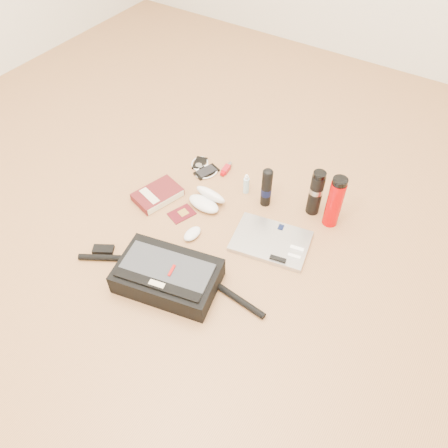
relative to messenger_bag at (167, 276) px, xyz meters
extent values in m
plane|color=#A27043|center=(0.01, 0.25, -0.05)|extent=(4.00, 4.00, 0.00)
cube|color=black|center=(0.00, 0.00, 0.00)|extent=(0.46, 0.34, 0.10)
cube|color=#2E3136|center=(0.00, -0.01, 0.05)|extent=(0.40, 0.26, 0.01)
cube|color=black|center=(0.02, -0.08, 0.05)|extent=(0.37, 0.12, 0.01)
cube|color=beige|center=(0.02, -0.08, 0.06)|extent=(0.07, 0.04, 0.01)
cube|color=#A30B08|center=(0.03, 0.00, 0.06)|extent=(0.02, 0.06, 0.02)
cylinder|color=black|center=(-0.30, -0.05, -0.04)|extent=(0.23, 0.15, 0.03)
cylinder|color=black|center=(0.29, 0.08, -0.04)|extent=(0.26, 0.05, 0.03)
cube|color=black|center=(-0.35, -0.02, -0.04)|extent=(0.10, 0.09, 0.02)
cube|color=#B3B3B6|center=(0.26, 0.43, -0.04)|extent=(0.38, 0.30, 0.02)
cube|color=black|center=(0.26, 0.51, -0.03)|extent=(0.03, 0.04, 0.00)
cube|color=white|center=(0.38, 0.44, -0.03)|extent=(0.06, 0.03, 0.01)
cube|color=white|center=(0.39, 0.39, -0.03)|extent=(0.06, 0.03, 0.01)
cube|color=black|center=(0.34, 0.34, -0.03)|extent=(0.07, 0.03, 0.01)
cube|color=#4F1315|center=(-0.36, 0.38, -0.03)|extent=(0.20, 0.26, 0.04)
cube|color=beige|center=(-0.29, 0.36, -0.03)|extent=(0.07, 0.21, 0.03)
cube|color=beige|center=(-0.37, 0.33, -0.01)|extent=(0.13, 0.07, 0.00)
cube|color=#4B0C14|center=(-0.19, 0.35, -0.05)|extent=(0.12, 0.14, 0.00)
cube|color=#E0AE4F|center=(-0.19, 0.36, -0.05)|extent=(0.06, 0.06, 0.00)
ellipsoid|color=white|center=(-0.07, 0.27, -0.04)|extent=(0.07, 0.10, 0.03)
ellipsoid|color=white|center=(-0.13, 0.45, -0.03)|extent=(0.18, 0.10, 0.05)
ellipsoid|color=white|center=(-0.12, 0.50, -0.01)|extent=(0.18, 0.10, 0.10)
ellipsoid|color=black|center=(-0.16, 0.45, -0.02)|extent=(0.05, 0.03, 0.02)
ellipsoid|color=black|center=(-0.09, 0.44, -0.02)|extent=(0.05, 0.03, 0.02)
cylinder|color=black|center=(-0.13, 0.45, -0.02)|extent=(0.03, 0.01, 0.01)
cube|color=black|center=(-0.33, 0.70, -0.05)|extent=(0.09, 0.12, 0.01)
cylinder|color=#A3A3A5|center=(-0.32, 0.68, -0.04)|extent=(0.04, 0.04, 0.00)
torus|color=silver|center=(-0.33, 0.70, -0.05)|extent=(0.11, 0.11, 0.01)
cube|color=black|center=(-0.26, 0.66, -0.05)|extent=(0.11, 0.14, 0.01)
cube|color=black|center=(-0.26, 0.66, -0.04)|extent=(0.09, 0.11, 0.00)
torus|color=white|center=(-0.26, 0.66, -0.05)|extent=(0.13, 0.13, 0.01)
cube|color=#A3151E|center=(-0.18, 0.73, -0.04)|extent=(0.04, 0.06, 0.03)
cube|color=#AB050D|center=(-0.17, 0.69, -0.04)|extent=(0.02, 0.02, 0.02)
cylinder|color=gray|center=(-0.18, 0.76, -0.04)|extent=(0.03, 0.04, 0.02)
cylinder|color=#B3E1F4|center=(-0.01, 0.65, -0.01)|extent=(0.04, 0.04, 0.09)
cylinder|color=white|center=(-0.01, 0.65, 0.04)|extent=(0.02, 0.02, 0.02)
cylinder|color=white|center=(-0.01, 0.65, 0.06)|extent=(0.01, 0.01, 0.01)
cylinder|color=black|center=(0.11, 0.63, 0.05)|extent=(0.06, 0.06, 0.20)
cylinder|color=black|center=(0.11, 0.63, 0.03)|extent=(0.06, 0.06, 0.04)
ellipsoid|color=black|center=(0.11, 0.63, 0.15)|extent=(0.05, 0.05, 0.02)
cylinder|color=black|center=(0.33, 0.71, 0.06)|extent=(0.08, 0.08, 0.22)
cylinder|color=#9D9D9F|center=(0.33, 0.71, 0.09)|extent=(0.08, 0.08, 0.03)
cylinder|color=black|center=(0.33, 0.71, 0.18)|extent=(0.07, 0.07, 0.02)
cylinder|color=#C20103|center=(0.43, 0.69, 0.07)|extent=(0.09, 0.09, 0.25)
cylinder|color=black|center=(0.43, 0.69, 0.21)|extent=(0.08, 0.08, 0.03)
camera|label=1|loc=(0.76, -0.74, 1.48)|focal=35.00mm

